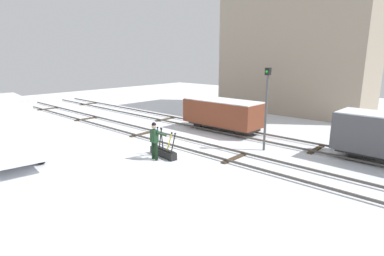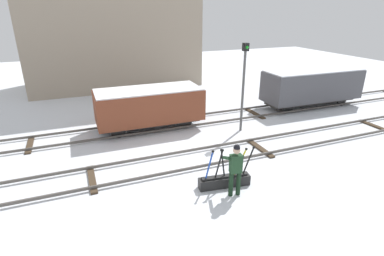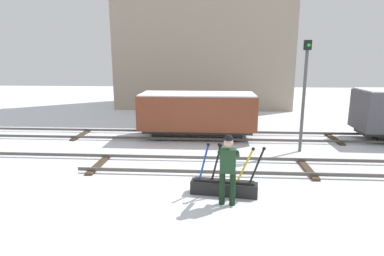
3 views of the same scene
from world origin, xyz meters
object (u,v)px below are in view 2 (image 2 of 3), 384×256
Objects in this scene: switch_lever_frame at (225,180)px; freight_car_near_switch at (312,86)px; freight_car_mid_siding at (149,106)px; rail_worker at (235,167)px; signal_post at (244,80)px.

freight_car_near_switch is (9.16, 6.20, 1.07)m from switch_lever_frame.
freight_car_mid_siding is at bearing -178.79° from freight_car_near_switch.
switch_lever_frame is 0.97m from rail_worker.
freight_car_near_switch reaches higher than switch_lever_frame.
freight_car_mid_siding is at bearing 106.48° from rail_worker.
signal_post reaches higher than switch_lever_frame.
signal_post reaches higher than freight_car_near_switch.
rail_worker is (0.06, -0.57, 0.79)m from switch_lever_frame.
switch_lever_frame is at bearing 103.12° from rail_worker.
freight_car_near_switch is at bearing 0.29° from freight_car_mid_siding.
rail_worker is at bearing -122.34° from signal_post.
signal_post reaches higher than rail_worker.
freight_car_near_switch is (10.19, 0.00, 0.11)m from freight_car_mid_siding.
freight_car_near_switch is at bearing 43.92° from rail_worker.
switch_lever_frame is at bearing -80.23° from freight_car_mid_siding.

